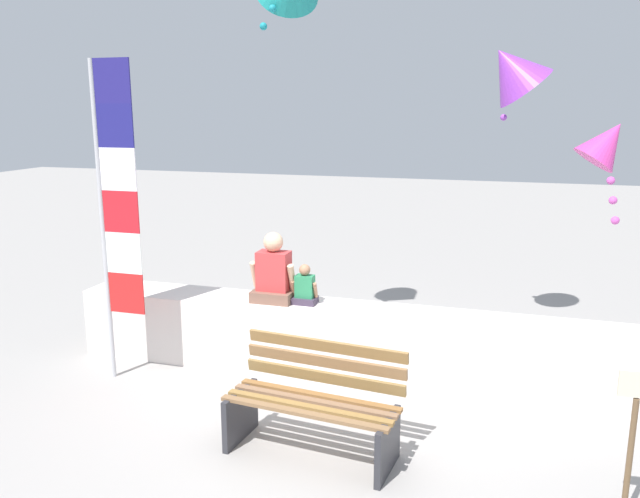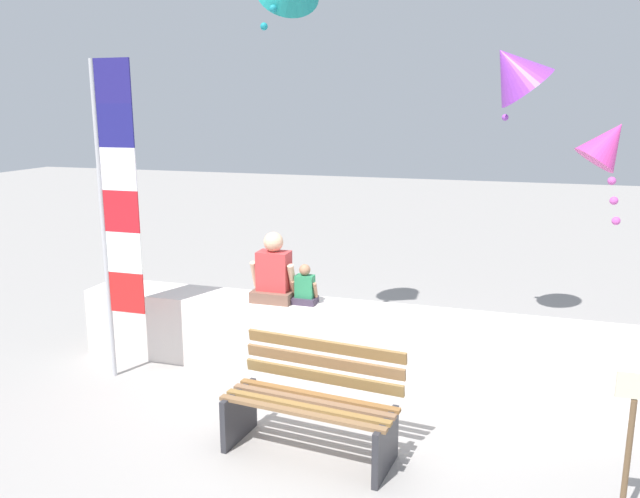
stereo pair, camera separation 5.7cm
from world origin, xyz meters
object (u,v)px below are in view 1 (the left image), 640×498
kite_purple (512,70)px  person_adult (274,274)px  flag_banner (114,203)px  kite_magenta (607,143)px  person_child (305,288)px  park_bench (314,405)px  sign_post (632,435)px

kite_purple → person_adult: bearing=-143.2°
flag_banner → kite_purple: bearing=33.6°
person_adult → kite_magenta: bearing=14.7°
person_adult → person_child: person_adult is taller
park_bench → person_adult: bearing=121.1°
flag_banner → person_adult: bearing=27.7°
person_child → flag_banner: flag_banner is taller
flag_banner → kite_purple: kite_purple is taller
kite_purple → sign_post: 4.47m
sign_post → kite_purple: bearing=104.7°
person_adult → flag_banner: size_ratio=0.23×
person_adult → kite_magenta: size_ratio=0.70×
flag_banner → kite_magenta: 4.93m
person_adult → person_child: 0.37m
park_bench → person_child: bearing=110.8°
sign_post → flag_banner: bearing=166.3°
person_adult → sign_post: person_adult is taller
person_adult → park_bench: bearing=-58.9°
person_child → kite_purple: bearing=41.4°
kite_purple → sign_post: bearing=-75.3°
person_child → sign_post: person_child is taller
kite_purple → kite_magenta: size_ratio=0.95×
flag_banner → kite_magenta: size_ratio=3.04×
person_adult → kite_magenta: kite_magenta is taller
park_bench → flag_banner: flag_banner is taller
person_adult → kite_purple: bearing=36.8°
sign_post → person_adult: bearing=150.0°
kite_purple → sign_post: (0.94, -3.57, -2.52)m
person_adult → person_child: (0.35, 0.00, -0.13)m
person_adult → sign_post: 3.74m
kite_purple → park_bench: bearing=-112.6°
kite_magenta → flag_banner: bearing=-161.2°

